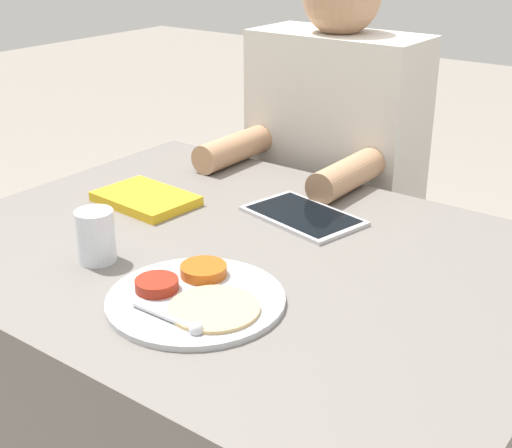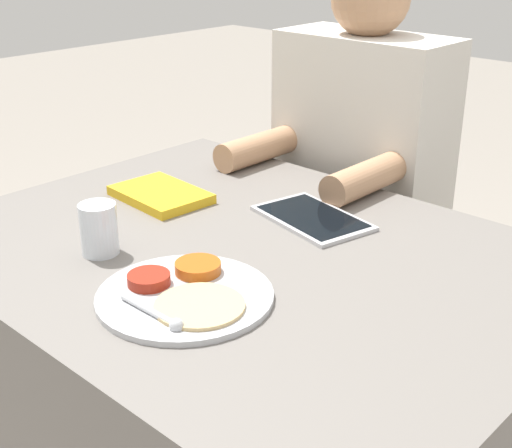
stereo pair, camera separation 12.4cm
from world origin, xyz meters
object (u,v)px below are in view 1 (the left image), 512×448
object	(u,v)px
drinking_glass	(96,236)
tablet_device	(303,216)
red_notebook	(146,199)
thali_tray	(195,297)
person_diner	(331,220)

from	to	relation	value
drinking_glass	tablet_device	bearing A→B (deg)	64.19
red_notebook	drinking_glass	world-z (taller)	drinking_glass
drinking_glass	thali_tray	bearing A→B (deg)	-1.86
tablet_device	person_diner	xyz separation A→B (m)	(-0.17, 0.40, -0.19)
person_diner	drinking_glass	distance (m)	0.80
thali_tray	person_diner	bearing A→B (deg)	105.69
person_diner	drinking_glass	world-z (taller)	person_diner
thali_tray	red_notebook	xyz separation A→B (m)	(-0.36, 0.25, 0.00)
thali_tray	drinking_glass	xyz separation A→B (m)	(-0.23, 0.01, 0.04)
thali_tray	drinking_glass	size ratio (longest dim) A/B	3.00
tablet_device	drinking_glass	xyz separation A→B (m)	(-0.18, -0.38, 0.04)
thali_tray	drinking_glass	world-z (taller)	drinking_glass
tablet_device	thali_tray	bearing A→B (deg)	-82.41
tablet_device	drinking_glass	bearing A→B (deg)	-115.81
thali_tray	drinking_glass	distance (m)	0.24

